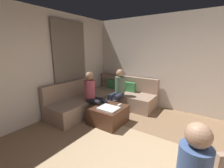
% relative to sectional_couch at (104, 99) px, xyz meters
% --- Properties ---
extents(wall_back, '(6.00, 0.12, 2.70)m').
position_rel_sectional_couch_xyz_m(wall_back, '(2.08, 1.06, 1.07)').
color(wall_back, beige).
rests_on(wall_back, ground_plane).
extents(wall_left, '(0.12, 6.00, 2.70)m').
position_rel_sectional_couch_xyz_m(wall_left, '(-0.86, -1.88, 1.07)').
color(wall_left, beige).
rests_on(wall_left, ground_plane).
extents(curtain_panel, '(0.06, 1.10, 2.50)m').
position_rel_sectional_couch_xyz_m(curtain_panel, '(-0.76, -0.58, 0.97)').
color(curtain_panel, '#726659').
rests_on(curtain_panel, ground_plane).
extents(sectional_couch, '(2.10, 2.55, 0.87)m').
position_rel_sectional_couch_xyz_m(sectional_couch, '(0.00, 0.00, 0.00)').
color(sectional_couch, '#9E7F6B').
rests_on(sectional_couch, ground_plane).
extents(ottoman, '(0.76, 0.76, 0.42)m').
position_rel_sectional_couch_xyz_m(ottoman, '(0.67, -0.73, -0.07)').
color(ottoman, '#4C2D1E').
rests_on(ottoman, ground_plane).
extents(folded_blanket, '(0.44, 0.36, 0.04)m').
position_rel_sectional_couch_xyz_m(folded_blanket, '(0.77, -0.85, 0.16)').
color(folded_blanket, white).
rests_on(folded_blanket, ottoman).
extents(coffee_mug, '(0.08, 0.08, 0.10)m').
position_rel_sectional_couch_xyz_m(coffee_mug, '(0.45, -0.55, 0.19)').
color(coffee_mug, '#334C72').
rests_on(coffee_mug, ottoman).
extents(game_remote, '(0.05, 0.15, 0.02)m').
position_rel_sectional_couch_xyz_m(game_remote, '(0.85, -0.51, 0.15)').
color(game_remote, white).
rests_on(game_remote, ottoman).
extents(person_on_couch_back, '(0.30, 0.60, 1.20)m').
position_rel_sectional_couch_xyz_m(person_on_couch_back, '(0.45, 0.06, 0.38)').
color(person_on_couch_back, '#2D3347').
rests_on(person_on_couch_back, ground_plane).
extents(person_on_couch_side, '(0.60, 0.30, 1.20)m').
position_rel_sectional_couch_xyz_m(person_on_couch_side, '(0.15, -0.68, 0.38)').
color(person_on_couch_side, black).
rests_on(person_on_couch_side, ground_plane).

